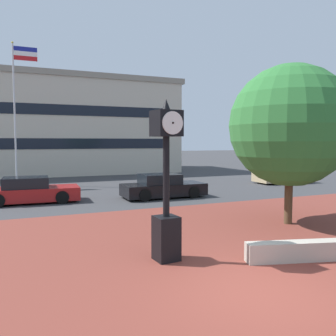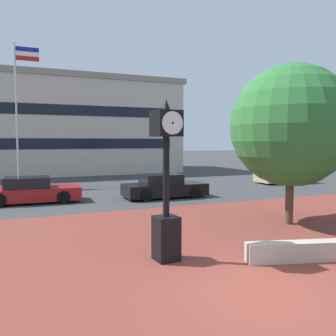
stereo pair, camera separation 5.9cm
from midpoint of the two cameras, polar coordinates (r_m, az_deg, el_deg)
name	(u,v)px [view 2 (the right image)]	position (r m, az deg, el deg)	size (l,w,h in m)	color
ground_plane	(260,292)	(7.83, 14.66, -18.67)	(200.00, 200.00, 0.00)	#38383A
plaza_brick_paving	(198,254)	(9.94, 4.92, -13.51)	(44.00, 13.34, 0.01)	brown
planter_wall	(307,251)	(9.98, 21.52, -12.23)	(3.20, 0.40, 0.50)	#ADA393
street_clock	(166,187)	(9.02, -0.11, -3.02)	(0.69, 0.76, 4.08)	black
plaza_tree	(293,129)	(14.01, 19.52, 5.96)	(4.74, 4.41, 5.81)	#4C3823
car_street_near	(164,187)	(19.36, -0.58, -3.05)	(4.47, 1.99, 1.28)	black
car_street_mid	(31,191)	(18.99, -20.92, -3.48)	(4.69, 2.16, 1.28)	maroon
car_street_far	(284,175)	(27.40, 18.09, -1.11)	(4.26, 2.09, 1.28)	tan
flagpole_secondary	(19,103)	(26.85, -22.69, 9.61)	(1.63, 0.14, 9.76)	silver
civic_building	(23,126)	(36.98, -22.06, 6.27)	(29.15, 11.33, 9.05)	beige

